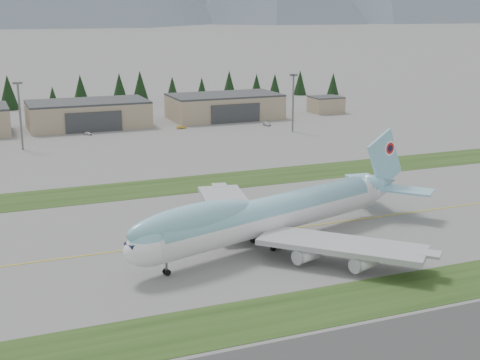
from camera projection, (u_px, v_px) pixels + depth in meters
name	position (u px, v px, depth m)	size (l,w,h in m)	color
ground	(275.00, 231.00, 146.09)	(7000.00, 7000.00, 0.00)	slate
grass_strip_near	(370.00, 298.00, 111.95)	(400.00, 14.00, 0.08)	#244016
grass_strip_far	(207.00, 183.00, 186.52)	(400.00, 18.00, 0.08)	#244016
taxiway_line_main	(275.00, 231.00, 146.09)	(400.00, 0.40, 0.02)	gold
boeing_747_freighter	(270.00, 214.00, 135.47)	(76.31, 63.14, 20.17)	white
hangar_center	(88.00, 114.00, 273.99)	(48.00, 26.60, 10.80)	tan
hangar_right	(225.00, 106.00, 295.74)	(48.00, 26.60, 10.80)	tan
control_shed	(326.00, 105.00, 312.57)	(14.00, 12.00, 7.60)	tan
floodlight_masts	(10.00, 105.00, 223.21)	(158.79, 7.62, 24.71)	slate
service_vehicle_a	(88.00, 135.00, 257.37)	(1.43, 3.55, 1.21)	silver
service_vehicle_b	(182.00, 129.00, 271.28)	(1.45, 4.12, 1.36)	#B78F2D
service_vehicle_c	(267.00, 126.00, 278.25)	(1.93, 4.75, 1.38)	silver
conifer_belt	(81.00, 91.00, 332.33)	(274.93, 14.92, 16.77)	black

